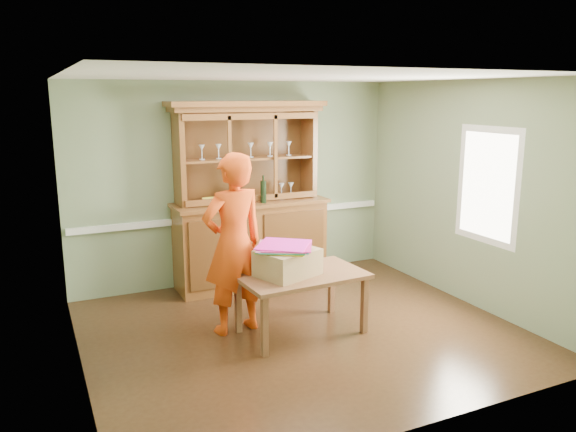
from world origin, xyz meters
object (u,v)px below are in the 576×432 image
cardboard_box (288,262)px  person (234,244)px  dining_table (301,280)px  china_hutch (250,222)px

cardboard_box → person: bearing=144.7°
cardboard_box → person: person is taller
person → cardboard_box: bearing=135.7°
dining_table → person: person is taller
dining_table → person: bearing=148.0°
china_hutch → cardboard_box: size_ratio=4.12×
dining_table → cardboard_box: cardboard_box is taller
person → china_hutch: bearing=-126.5°
china_hutch → dining_table: china_hutch is taller
cardboard_box → china_hutch: bearing=81.9°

